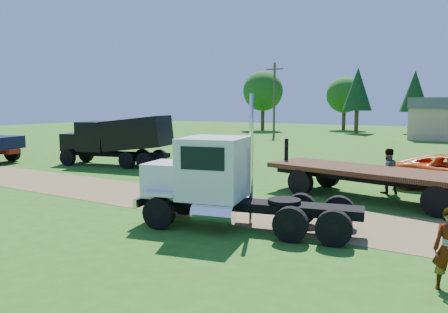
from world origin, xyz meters
The scene contains 7 objects.
ground centered at (0.00, 0.00, 0.00)m, with size 140.00×140.00×0.00m, color #285713.
dirt_track centered at (0.00, 0.00, 0.01)m, with size 120.00×4.20×0.01m, color brown.
white_semi_tractor centered at (1.37, -2.35, 1.47)m, with size 7.30×3.76×4.31m.
black_dump_truck centered at (-11.58, 6.18, 1.80)m, with size 7.71×3.91×3.27m.
flatbed_trailer centered at (4.89, 4.29, 1.00)m, with size 9.43×4.43×2.32m.
spectator_b centered at (5.05, 6.01, 1.01)m, with size 0.98×0.76×2.01m, color #999999.
tan_shed centered at (4.00, 40.00, 2.42)m, with size 6.20×5.40×4.70m.
Camera 1 is at (8.87, -14.17, 3.96)m, focal length 35.00 mm.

